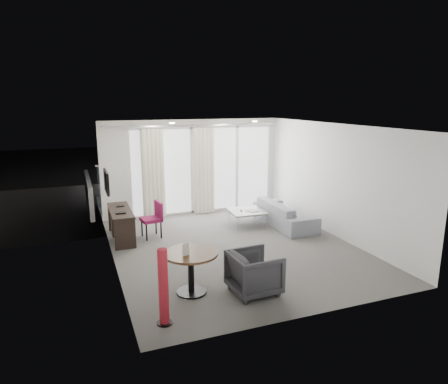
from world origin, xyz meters
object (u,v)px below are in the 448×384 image
object	(u,v)px
desk	(121,224)
rattan_chair_a	(215,184)
round_table	(191,273)
sofa	(285,213)
red_lamp	(163,287)
rattan_chair_b	(236,181)
desk_chair	(151,220)
tub_armchair	(254,273)
coffee_table	(247,218)

from	to	relation	value
desk	rattan_chair_a	size ratio (longest dim) A/B	1.69
round_table	sofa	distance (m)	4.23
round_table	red_lamp	xyz separation A→B (m)	(-0.62, -0.76, 0.21)
desk	red_lamp	bearing A→B (deg)	-88.02
red_lamp	rattan_chair_a	distance (m)	7.57
red_lamp	rattan_chair_b	world-z (taller)	red_lamp
desk_chair	tub_armchair	distance (m)	3.49
desk_chair	rattan_chair_b	bearing A→B (deg)	37.46
desk	coffee_table	size ratio (longest dim) A/B	1.73
tub_armchair	rattan_chair_b	size ratio (longest dim) A/B	1.04
round_table	rattan_chair_a	distance (m)	6.62
sofa	desk	bearing A→B (deg)	84.43
desk	rattan_chair_a	xyz separation A→B (m)	(3.35, 3.00, 0.09)
sofa	rattan_chair_a	bearing A→B (deg)	10.96
desk	rattan_chair_b	bearing A→B (deg)	39.68
round_table	sofa	xyz separation A→B (m)	(3.25, 2.70, -0.05)
desk_chair	coffee_table	world-z (taller)	desk_chair
round_table	red_lamp	distance (m)	1.00
red_lamp	rattan_chair_a	world-z (taller)	red_lamp
desk	red_lamp	xyz separation A→B (m)	(0.13, -3.85, 0.22)
rattan_chair_a	desk	bearing A→B (deg)	-123.01
coffee_table	rattan_chair_a	bearing A→B (deg)	85.36
tub_armchair	coffee_table	size ratio (longest dim) A/B	0.90
sofa	rattan_chair_b	world-z (taller)	rattan_chair_b
round_table	tub_armchair	world-z (taller)	round_table
desk	tub_armchair	world-z (taller)	tub_armchair
tub_armchair	red_lamp	bearing A→B (deg)	101.41
coffee_table	red_lamp	bearing A→B (deg)	-128.07
rattan_chair_b	rattan_chair_a	bearing A→B (deg)	-157.37
desk_chair	rattan_chair_b	world-z (taller)	desk_chair
desk	rattan_chair_a	world-z (taller)	rattan_chair_a
desk_chair	round_table	xyz separation A→B (m)	(0.09, -2.96, -0.06)
desk	desk_chair	xyz separation A→B (m)	(0.66, -0.13, 0.07)
desk_chair	coffee_table	size ratio (longest dim) A/B	0.98
tub_armchair	coffee_table	xyz separation A→B (m)	(1.38, 3.38, -0.16)
round_table	coffee_table	bearing A→B (deg)	52.19
coffee_table	rattan_chair_b	xyz separation A→B (m)	(1.24, 3.67, 0.18)
desk	desk_chair	world-z (taller)	desk_chair
tub_armchair	rattan_chair_b	world-z (taller)	rattan_chair_b
coffee_table	rattan_chair_a	distance (m)	3.08
red_lamp	coffee_table	world-z (taller)	red_lamp
rattan_chair_a	rattan_chair_b	size ratio (longest dim) A/B	1.18
desk_chair	sofa	world-z (taller)	desk_chair
desk_chair	rattan_chair_b	distance (m)	5.24
round_table	tub_armchair	xyz separation A→B (m)	(0.97, -0.36, -0.00)
coffee_table	rattan_chair_b	distance (m)	3.88
coffee_table	rattan_chair_b	size ratio (longest dim) A/B	1.15
desk	desk_chair	distance (m)	0.68
desk_chair	rattan_chair_a	bearing A→B (deg)	41.37
desk	red_lamp	world-z (taller)	red_lamp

